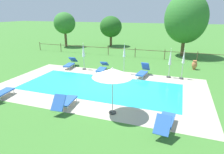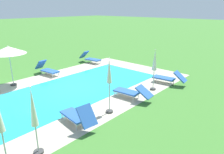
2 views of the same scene
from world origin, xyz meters
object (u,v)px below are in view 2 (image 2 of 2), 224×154
object	(u,v)px
sun_lounger_north_mid	(47,69)
sun_lounger_north_end	(78,116)
sun_lounger_north_far	(131,92)
sun_lounger_south_mid	(168,78)
patio_umbrella_closed_row_centre	(155,63)
patio_umbrella_open_foreground	(8,50)
sun_lounger_north_near_steps	(90,58)
patio_umbrella_closed_row_mid_west	(34,114)
patio_umbrella_closed_row_mid_east	(109,78)
patio_umbrella_closed_row_west	(0,123)

from	to	relation	value
sun_lounger_north_mid	sun_lounger_north_end	world-z (taller)	sun_lounger_north_end
sun_lounger_north_mid	sun_lounger_north_far	size ratio (longest dim) A/B	0.93
sun_lounger_south_mid	patio_umbrella_closed_row_centre	bearing A→B (deg)	-6.38
sun_lounger_south_mid	patio_umbrella_open_foreground	size ratio (longest dim) A/B	0.87
sun_lounger_north_near_steps	patio_umbrella_open_foreground	size ratio (longest dim) A/B	0.84
sun_lounger_north_near_steps	patio_umbrella_closed_row_centre	bearing A→B (deg)	75.81
sun_lounger_north_mid	sun_lounger_north_far	bearing A→B (deg)	95.28
patio_umbrella_closed_row_mid_west	sun_lounger_north_far	bearing A→B (deg)	-176.43
sun_lounger_north_mid	sun_lounger_north_end	size ratio (longest dim) A/B	1.03
sun_lounger_north_end	patio_umbrella_closed_row_mid_east	bearing A→B (deg)	172.44
sun_lounger_north_mid	patio_umbrella_closed_row_mid_east	distance (m)	7.02
patio_umbrella_closed_row_mid_west	patio_umbrella_closed_row_mid_east	world-z (taller)	patio_umbrella_closed_row_mid_east
patio_umbrella_closed_row_mid_west	patio_umbrella_closed_row_mid_east	bearing A→B (deg)	-177.23
patio_umbrella_open_foreground	patio_umbrella_closed_row_centre	size ratio (longest dim) A/B	1.02
patio_umbrella_open_foreground	patio_umbrella_closed_row_mid_west	distance (m)	7.08
sun_lounger_north_near_steps	patio_umbrella_open_foreground	world-z (taller)	patio_umbrella_open_foreground
sun_lounger_north_far	sun_lounger_north_end	distance (m)	3.41
sun_lounger_north_end	patio_umbrella_open_foreground	xyz separation A→B (m)	(-0.31, -6.30, 1.70)
patio_umbrella_closed_row_mid_west	patio_umbrella_closed_row_centre	bearing A→B (deg)	-178.78
sun_lounger_north_near_steps	patio_umbrella_closed_row_west	distance (m)	12.20
patio_umbrella_closed_row_centre	patio_umbrella_closed_row_mid_east	size ratio (longest dim) A/B	0.93
sun_lounger_north_end	patio_umbrella_open_foreground	world-z (taller)	patio_umbrella_open_foreground
patio_umbrella_closed_row_mid_west	patio_umbrella_closed_row_mid_east	size ratio (longest dim) A/B	0.92
patio_umbrella_closed_row_mid_west	patio_umbrella_closed_row_mid_east	xyz separation A→B (m)	(-3.51, -0.17, 0.20)
patio_umbrella_open_foreground	patio_umbrella_closed_row_mid_east	xyz separation A→B (m)	(-1.27, 6.51, -0.50)
sun_lounger_north_far	patio_umbrella_closed_row_west	size ratio (longest dim) A/B	0.89
sun_lounger_north_far	patio_umbrella_closed_row_mid_east	distance (m)	2.20
sun_lounger_north_near_steps	sun_lounger_south_mid	bearing A→B (deg)	87.41
sun_lounger_north_end	patio_umbrella_closed_row_mid_west	size ratio (longest dim) A/B	0.84
sun_lounger_north_mid	patio_umbrella_closed_row_mid_east	xyz separation A→B (m)	(1.20, 6.81, 1.20)
sun_lounger_north_end	patio_umbrella_closed_row_west	distance (m)	3.06
patio_umbrella_open_foreground	sun_lounger_north_near_steps	bearing A→B (deg)	-175.50
sun_lounger_north_far	sun_lounger_north_end	world-z (taller)	sun_lounger_north_end
sun_lounger_north_mid	sun_lounger_north_end	bearing A→B (deg)	67.08
sun_lounger_north_near_steps	sun_lounger_north_far	distance (m)	7.74
patio_umbrella_closed_row_west	patio_umbrella_closed_row_centre	world-z (taller)	patio_umbrella_closed_row_west
patio_umbrella_open_foreground	patio_umbrella_closed_row_centre	bearing A→B (deg)	126.71
patio_umbrella_open_foreground	patio_umbrella_closed_row_centre	distance (m)	8.17
sun_lounger_south_mid	patio_umbrella_closed_row_mid_east	xyz separation A→B (m)	(5.06, -0.18, 1.22)
sun_lounger_north_far	patio_umbrella_closed_row_centre	size ratio (longest dim) A/B	0.91
sun_lounger_north_mid	patio_umbrella_closed_row_mid_east	size ratio (longest dim) A/B	0.79
sun_lounger_north_far	sun_lounger_north_near_steps	bearing A→B (deg)	-117.39
sun_lounger_north_mid	patio_umbrella_open_foreground	world-z (taller)	patio_umbrella_open_foreground
sun_lounger_north_mid	patio_umbrella_closed_row_mid_west	xyz separation A→B (m)	(4.71, 6.98, 1.00)
sun_lounger_north_end	patio_umbrella_closed_row_mid_west	world-z (taller)	patio_umbrella_closed_row_mid_west
patio_umbrella_closed_row_mid_west	patio_umbrella_closed_row_west	bearing A→B (deg)	-2.72
sun_lounger_north_mid	patio_umbrella_closed_row_mid_east	world-z (taller)	patio_umbrella_closed_row_mid_east
sun_lounger_north_mid	patio_umbrella_closed_row_west	size ratio (longest dim) A/B	0.83
sun_lounger_north_near_steps	patio_umbrella_open_foreground	distance (m)	6.89
sun_lounger_north_end	sun_lounger_south_mid	world-z (taller)	sun_lounger_north_end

